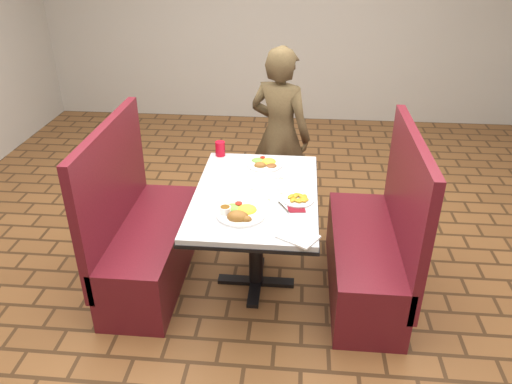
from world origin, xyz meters
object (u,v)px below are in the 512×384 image
(diner_person, at_px, (280,135))
(far_dinner_plate, at_px, (265,162))
(near_dinner_plate, at_px, (240,211))
(red_tumbler, at_px, (220,149))
(plantain_plate, at_px, (298,199))
(booth_bench_right, at_px, (372,251))
(dining_table, at_px, (256,205))
(booth_bench_left, at_px, (144,239))

(diner_person, distance_m, far_dinner_plate, 0.62)
(near_dinner_plate, distance_m, far_dinner_plate, 0.73)
(diner_person, height_order, near_dinner_plate, diner_person)
(red_tumbler, bearing_deg, plantain_plate, -47.41)
(booth_bench_right, height_order, red_tumbler, booth_bench_right)
(diner_person, relative_size, red_tumbler, 13.46)
(dining_table, relative_size, plantain_plate, 6.09)
(red_tumbler, bearing_deg, booth_bench_right, -26.45)
(dining_table, distance_m, far_dinner_plate, 0.43)
(near_dinner_plate, bearing_deg, dining_table, 77.24)
(booth_bench_left, xyz_separation_m, booth_bench_right, (1.60, 0.00, 0.00))
(dining_table, height_order, booth_bench_right, booth_bench_right)
(booth_bench_right, xyz_separation_m, far_dinner_plate, (-0.77, 0.41, 0.44))
(dining_table, bearing_deg, near_dinner_plate, -102.76)
(red_tumbler, bearing_deg, dining_table, -59.98)
(dining_table, bearing_deg, booth_bench_left, 180.00)
(dining_table, xyz_separation_m, booth_bench_right, (0.80, 0.00, -0.32))
(diner_person, xyz_separation_m, far_dinner_plate, (-0.08, -0.61, 0.03))
(booth_bench_left, distance_m, booth_bench_right, 1.60)
(dining_table, height_order, diner_person, diner_person)
(dining_table, xyz_separation_m, booth_bench_left, (-0.80, 0.00, -0.32))
(dining_table, relative_size, far_dinner_plate, 4.72)
(dining_table, distance_m, diner_person, 1.04)
(booth_bench_right, distance_m, diner_person, 1.31)
(dining_table, distance_m, plantain_plate, 0.31)
(diner_person, bearing_deg, plantain_plate, 123.26)
(booth_bench_left, height_order, far_dinner_plate, booth_bench_left)
(booth_bench_right, bearing_deg, red_tumbler, 153.55)
(booth_bench_left, bearing_deg, booth_bench_right, 0.00)
(booth_bench_left, xyz_separation_m, plantain_plate, (1.07, -0.09, 0.43))
(near_dinner_plate, xyz_separation_m, plantain_plate, (0.35, 0.22, -0.02))
(dining_table, bearing_deg, booth_bench_right, 0.00)
(dining_table, distance_m, booth_bench_right, 0.86)
(diner_person, xyz_separation_m, plantain_plate, (0.17, -1.12, 0.02))
(dining_table, relative_size, booth_bench_left, 1.01)
(dining_table, height_order, red_tumbler, red_tumbler)
(dining_table, distance_m, booth_bench_left, 0.86)
(dining_table, bearing_deg, plantain_plate, -18.63)
(diner_person, xyz_separation_m, near_dinner_plate, (-0.18, -1.34, 0.04))
(booth_bench_left, xyz_separation_m, diner_person, (0.91, 1.03, 0.41))
(far_dinner_plate, bearing_deg, diner_person, 82.41)
(booth_bench_left, relative_size, far_dinner_plate, 4.67)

